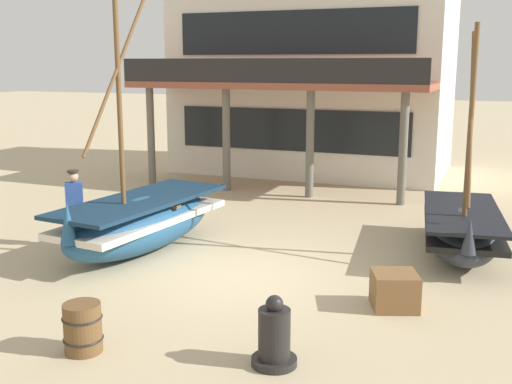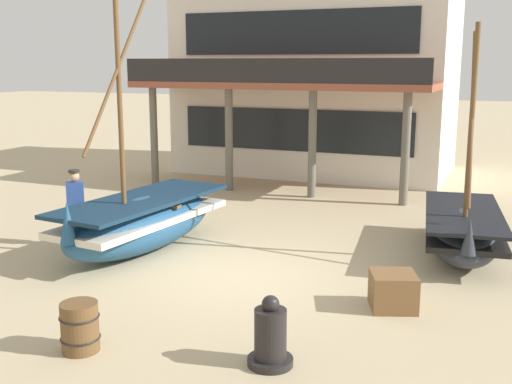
% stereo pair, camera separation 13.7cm
% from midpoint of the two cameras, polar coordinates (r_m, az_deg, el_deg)
% --- Properties ---
extents(ground_plane, '(120.00, 120.00, 0.00)m').
position_cam_midpoint_polar(ground_plane, '(11.92, -1.54, -7.51)').
color(ground_plane, tan).
extents(fishing_boat_near_left, '(2.00, 4.10, 4.67)m').
position_cam_midpoint_polar(fishing_boat_near_left, '(13.68, 18.56, -3.29)').
color(fishing_boat_near_left, '#2D333D').
rests_on(fishing_boat_near_left, ground).
extents(fishing_boat_centre_large, '(2.04, 4.52, 5.81)m').
position_cam_midpoint_polar(fishing_boat_centre_large, '(13.45, -10.09, -2.63)').
color(fishing_boat_centre_large, '#23517A').
rests_on(fishing_boat_centre_large, ground).
extents(fisherman_by_hull, '(0.42, 0.39, 1.68)m').
position_cam_midpoint_polar(fisherman_by_hull, '(14.01, -15.80, -1.48)').
color(fisherman_by_hull, '#33333D').
rests_on(fisherman_by_hull, ground).
extents(capstan_winch, '(0.61, 0.61, 0.97)m').
position_cam_midpoint_polar(capstan_winch, '(8.42, 1.80, -13.11)').
color(capstan_winch, black).
rests_on(capstan_winch, ground).
extents(wooden_barrel, '(0.56, 0.56, 0.70)m').
position_cam_midpoint_polar(wooden_barrel, '(9.12, -15.32, -11.78)').
color(wooden_barrel, brown).
rests_on(wooden_barrel, ground).
extents(cargo_crate, '(0.92, 0.92, 0.59)m').
position_cam_midpoint_polar(cargo_crate, '(10.51, 12.75, -8.78)').
color(cargo_crate, brown).
rests_on(cargo_crate, ground).
extents(harbor_building_main, '(9.81, 7.97, 6.60)m').
position_cam_midpoint_polar(harbor_building_main, '(23.22, 5.81, 10.12)').
color(harbor_building_main, silver).
rests_on(harbor_building_main, ground).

